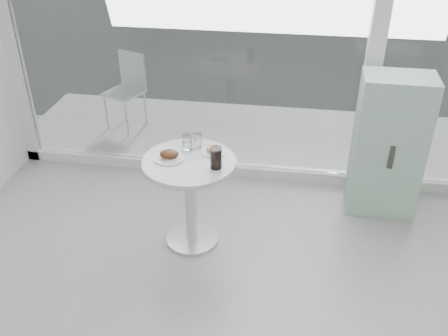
% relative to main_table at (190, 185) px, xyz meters
% --- Properties ---
extents(room_shell, '(6.00, 6.00, 6.00)m').
position_rel_main_table_xyz_m(room_shell, '(0.50, -2.46, 1.36)').
color(room_shell, silver).
rests_on(room_shell, ground).
extents(storefront, '(5.00, 0.14, 3.00)m').
position_rel_main_table_xyz_m(storefront, '(0.57, 1.10, 1.16)').
color(storefront, white).
rests_on(storefront, ground).
extents(main_table, '(0.72, 0.72, 0.77)m').
position_rel_main_table_xyz_m(main_table, '(0.00, 0.00, 0.00)').
color(main_table, silver).
rests_on(main_table, ground).
extents(patio_deck, '(5.60, 1.60, 0.05)m').
position_rel_main_table_xyz_m(patio_deck, '(0.50, 1.90, -0.53)').
color(patio_deck, beige).
rests_on(patio_deck, ground).
extents(mint_cabinet, '(0.59, 0.41, 1.26)m').
position_rel_main_table_xyz_m(mint_cabinet, '(1.58, 0.74, 0.08)').
color(mint_cabinet, '#A0CCB3').
rests_on(mint_cabinet, ground).
extents(patio_chair, '(0.49, 0.49, 0.86)m').
position_rel_main_table_xyz_m(patio_chair, '(-1.15, 1.93, -0.01)').
color(patio_chair, silver).
rests_on(patio_chair, patio_deck).
extents(plate_fritter, '(0.24, 0.24, 0.07)m').
position_rel_main_table_xyz_m(plate_fritter, '(-0.15, 0.00, 0.25)').
color(plate_fritter, white).
rests_on(plate_fritter, main_table).
extents(plate_donut, '(0.19, 0.19, 0.05)m').
position_rel_main_table_xyz_m(plate_donut, '(0.16, 0.15, 0.24)').
color(plate_donut, white).
rests_on(plate_donut, main_table).
extents(water_tumbler_a, '(0.08, 0.08, 0.13)m').
position_rel_main_table_xyz_m(water_tumbler_a, '(-0.05, 0.17, 0.28)').
color(water_tumbler_a, white).
rests_on(water_tumbler_a, main_table).
extents(water_tumbler_b, '(0.07, 0.07, 0.11)m').
position_rel_main_table_xyz_m(water_tumbler_b, '(0.02, 0.23, 0.27)').
color(water_tumbler_b, white).
rests_on(water_tumbler_b, main_table).
extents(cola_glass, '(0.09, 0.09, 0.17)m').
position_rel_main_table_xyz_m(cola_glass, '(0.22, -0.07, 0.30)').
color(cola_glass, white).
rests_on(cola_glass, main_table).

